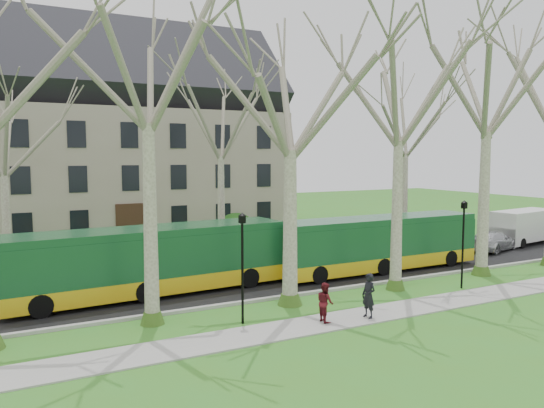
{
  "coord_description": "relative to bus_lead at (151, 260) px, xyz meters",
  "views": [
    {
      "loc": [
        -14.42,
        -19.61,
        6.66
      ],
      "look_at": [
        -2.6,
        3.0,
        4.26
      ],
      "focal_mm": 35.0,
      "sensor_mm": 36.0,
      "label": 1
    }
  ],
  "objects": [
    {
      "name": "ground",
      "position": [
        8.11,
        -4.78,
        -1.7
      ],
      "size": [
        120.0,
        120.0,
        0.0
      ],
      "primitive_type": "plane",
      "color": "#3C7822",
      "rests_on": "ground"
    },
    {
      "name": "hedges",
      "position": [
        3.44,
        9.22,
        -0.7
      ],
      "size": [
        30.6,
        8.6,
        2.0
      ],
      "color": "#1F4E16",
      "rests_on": "ground"
    },
    {
      "name": "sedan",
      "position": [
        23.83,
        0.46,
        -0.96
      ],
      "size": [
        5.03,
        3.11,
        1.36
      ],
      "primitive_type": "imported",
      "rotation": [
        0.0,
        0.0,
        1.85
      ],
      "color": "#B5B6BB",
      "rests_on": "road"
    },
    {
      "name": "curb",
      "position": [
        8.11,
        -3.28,
        -1.63
      ],
      "size": [
        80.0,
        0.25,
        0.14
      ],
      "primitive_type": "cube",
      "color": "#A5A39E",
      "rests_on": "ground"
    },
    {
      "name": "van_a",
      "position": [
        28.13,
        1.31,
        -0.4
      ],
      "size": [
        5.95,
        2.81,
        2.5
      ],
      "primitive_type": null,
      "rotation": [
        0.0,
        0.0,
        0.13
      ],
      "color": "silver",
      "rests_on": "road"
    },
    {
      "name": "tree_row_verge",
      "position": [
        8.11,
        -4.48,
        5.3
      ],
      "size": [
        49.0,
        7.0,
        14.0
      ],
      "color": "gray",
      "rests_on": "ground"
    },
    {
      "name": "pedestrian_b",
      "position": [
        5.04,
        -7.23,
        -0.86
      ],
      "size": [
        0.66,
        0.81,
        1.57
      ],
      "primitive_type": "imported",
      "rotation": [
        0.0,
        0.0,
        1.48
      ],
      "color": "#541319",
      "rests_on": "sidewalk"
    },
    {
      "name": "tree_row_far",
      "position": [
        6.78,
        6.22,
        4.3
      ],
      "size": [
        33.0,
        7.0,
        12.0
      ],
      "color": "gray",
      "rests_on": "ground"
    },
    {
      "name": "bus_follow",
      "position": [
        12.91,
        -0.74,
        -0.07
      ],
      "size": [
        12.6,
        2.68,
        3.15
      ],
      "primitive_type": null,
      "rotation": [
        0.0,
        0.0,
        0.0
      ],
      "color": "#154B27",
      "rests_on": "road"
    },
    {
      "name": "pedestrian_a",
      "position": [
        6.88,
        -7.61,
        -0.74
      ],
      "size": [
        0.51,
        0.71,
        1.81
      ],
      "primitive_type": "imported",
      "rotation": [
        0.0,
        0.0,
        -1.45
      ],
      "color": "black",
      "rests_on": "sidewalk"
    },
    {
      "name": "lamp_row",
      "position": [
        8.11,
        -5.78,
        0.87
      ],
      "size": [
        36.22,
        0.22,
        4.3
      ],
      "color": "black",
      "rests_on": "ground"
    },
    {
      "name": "sidewalk",
      "position": [
        8.11,
        -7.28,
        -1.67
      ],
      "size": [
        70.0,
        2.0,
        0.06
      ],
      "primitive_type": "cube",
      "color": "gray",
      "rests_on": "ground"
    },
    {
      "name": "bus_lead",
      "position": [
        0.0,
        0.0,
        0.0
      ],
      "size": [
        13.3,
        3.53,
        3.29
      ],
      "primitive_type": null,
      "rotation": [
        0.0,
        0.0,
        0.06
      ],
      "color": "#154B27",
      "rests_on": "road"
    },
    {
      "name": "road",
      "position": [
        8.11,
        0.72,
        -1.67
      ],
      "size": [
        80.0,
        8.0,
        0.06
      ],
      "primitive_type": "cube",
      "color": "black",
      "rests_on": "ground"
    },
    {
      "name": "building",
      "position": [
        2.11,
        19.22,
        6.36
      ],
      "size": [
        26.5,
        12.2,
        16.0
      ],
      "color": "gray",
      "rests_on": "ground"
    }
  ]
}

